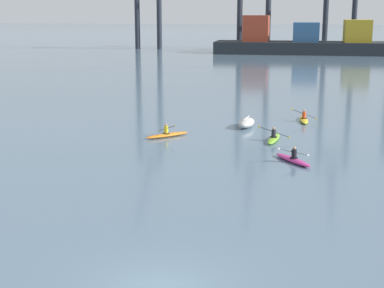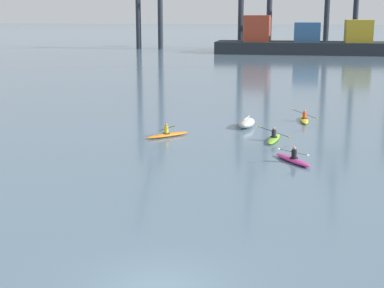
{
  "view_description": "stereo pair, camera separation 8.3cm",
  "coord_description": "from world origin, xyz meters",
  "px_view_note": "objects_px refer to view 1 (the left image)",
  "views": [
    {
      "loc": [
        3.94,
        -16.32,
        8.51
      ],
      "look_at": [
        -2.19,
        17.98,
        0.6
      ],
      "focal_mm": 54.61,
      "sensor_mm": 36.0,
      "label": 1
    },
    {
      "loc": [
        4.03,
        -16.3,
        8.51
      ],
      "look_at": [
        -2.19,
        17.98,
        0.6
      ],
      "focal_mm": 54.61,
      "sensor_mm": 36.0,
      "label": 2
    }
  ],
  "objects_px": {
    "kayak_orange": "(167,134)",
    "kayak_magenta": "(293,159)",
    "container_barge": "(304,42)",
    "kayak_lime": "(274,138)",
    "capsized_dinghy": "(246,123)",
    "kayak_yellow": "(304,119)"
  },
  "relations": [
    {
      "from": "kayak_yellow",
      "to": "kayak_magenta",
      "type": "relative_size",
      "value": 1.09
    },
    {
      "from": "kayak_yellow",
      "to": "kayak_orange",
      "type": "distance_m",
      "value": 12.15
    },
    {
      "from": "kayak_orange",
      "to": "kayak_lime",
      "type": "distance_m",
      "value": 7.36
    },
    {
      "from": "kayak_lime",
      "to": "container_barge",
      "type": "bearing_deg",
      "value": 88.16
    },
    {
      "from": "container_barge",
      "to": "kayak_yellow",
      "type": "height_order",
      "value": "container_barge"
    },
    {
      "from": "kayak_yellow",
      "to": "kayak_lime",
      "type": "xyz_separation_m",
      "value": [
        -2.06,
        -7.58,
        0.0
      ]
    },
    {
      "from": "capsized_dinghy",
      "to": "kayak_yellow",
      "type": "xyz_separation_m",
      "value": [
        4.29,
        3.27,
        -0.18
      ]
    },
    {
      "from": "kayak_yellow",
      "to": "kayak_orange",
      "type": "bearing_deg",
      "value": -140.84
    },
    {
      "from": "container_barge",
      "to": "kayak_magenta",
      "type": "distance_m",
      "value": 90.79
    },
    {
      "from": "capsized_dinghy",
      "to": "container_barge",
      "type": "bearing_deg",
      "value": 86.49
    },
    {
      "from": "kayak_magenta",
      "to": "kayak_lime",
      "type": "xyz_separation_m",
      "value": [
        -1.34,
        5.64,
        0.0
      ]
    },
    {
      "from": "capsized_dinghy",
      "to": "kayak_magenta",
      "type": "relative_size",
      "value": 0.87
    },
    {
      "from": "capsized_dinghy",
      "to": "kayak_magenta",
      "type": "bearing_deg",
      "value": -70.28
    },
    {
      "from": "kayak_magenta",
      "to": "container_barge",
      "type": "bearing_deg",
      "value": 89.12
    },
    {
      "from": "kayak_orange",
      "to": "kayak_lime",
      "type": "bearing_deg",
      "value": 0.7
    },
    {
      "from": "capsized_dinghy",
      "to": "kayak_orange",
      "type": "distance_m",
      "value": 6.76
    },
    {
      "from": "container_barge",
      "to": "kayak_magenta",
      "type": "relative_size",
      "value": 11.8
    },
    {
      "from": "container_barge",
      "to": "kayak_lime",
      "type": "height_order",
      "value": "container_barge"
    },
    {
      "from": "kayak_orange",
      "to": "container_barge",
      "type": "bearing_deg",
      "value": 83.25
    },
    {
      "from": "kayak_magenta",
      "to": "kayak_lime",
      "type": "height_order",
      "value": "kayak_lime"
    },
    {
      "from": "kayak_magenta",
      "to": "kayak_orange",
      "type": "bearing_deg",
      "value": 147.43
    },
    {
      "from": "kayak_orange",
      "to": "kayak_magenta",
      "type": "relative_size",
      "value": 0.9
    }
  ]
}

